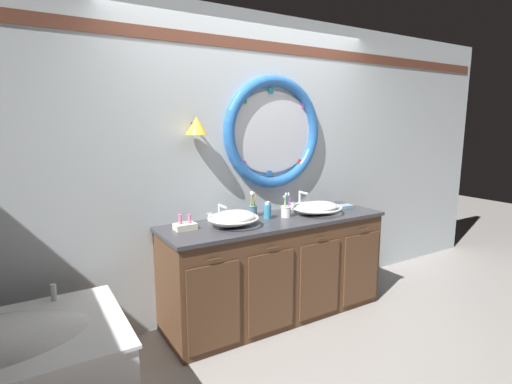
# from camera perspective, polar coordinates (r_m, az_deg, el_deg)

# --- Properties ---
(ground_plane) EXTENTS (14.00, 14.00, 0.00)m
(ground_plane) POSITION_cam_1_polar(r_m,az_deg,el_deg) (3.43, 4.46, -19.19)
(ground_plane) COLOR gray
(back_wall_assembly) EXTENTS (6.40, 0.26, 2.60)m
(back_wall_assembly) POSITION_cam_1_polar(r_m,az_deg,el_deg) (3.51, -0.65, 4.36)
(back_wall_assembly) COLOR silver
(back_wall_assembly) RESTS_ON ground_plane
(vanity_counter) EXTENTS (1.98, 0.63, 0.87)m
(vanity_counter) POSITION_cam_1_polar(r_m,az_deg,el_deg) (3.46, 2.86, -10.90)
(vanity_counter) COLOR brown
(vanity_counter) RESTS_ON ground_plane
(sink_basin_left) EXTENTS (0.41, 0.41, 0.13)m
(sink_basin_left) POSITION_cam_1_polar(r_m,az_deg,el_deg) (3.08, -3.31, -3.84)
(sink_basin_left) COLOR white
(sink_basin_left) RESTS_ON vanity_counter
(sink_basin_right) EXTENTS (0.45, 0.45, 0.11)m
(sink_basin_right) POSITION_cam_1_polar(r_m,az_deg,el_deg) (3.55, 8.82, -2.25)
(sink_basin_right) COLOR white
(sink_basin_right) RESTS_ON vanity_counter
(faucet_set_left) EXTENTS (0.23, 0.15, 0.14)m
(faucet_set_left) POSITION_cam_1_polar(r_m,az_deg,el_deg) (3.29, -5.26, -3.11)
(faucet_set_left) COLOR silver
(faucet_set_left) RESTS_ON vanity_counter
(faucet_set_right) EXTENTS (0.22, 0.14, 0.17)m
(faucet_set_right) POSITION_cam_1_polar(r_m,az_deg,el_deg) (3.73, 6.45, -1.40)
(faucet_set_right) COLOR silver
(faucet_set_right) RESTS_ON vanity_counter
(toothbrush_holder_left) EXTENTS (0.08, 0.08, 0.22)m
(toothbrush_holder_left) POSITION_cam_1_polar(r_m,az_deg,el_deg) (3.39, -0.50, -2.61)
(toothbrush_holder_left) COLOR slate
(toothbrush_holder_left) RESTS_ON vanity_counter
(toothbrush_holder_right) EXTENTS (0.09, 0.09, 0.21)m
(toothbrush_holder_right) POSITION_cam_1_polar(r_m,az_deg,el_deg) (3.39, 4.40, -2.74)
(toothbrush_holder_right) COLOR white
(toothbrush_holder_right) RESTS_ON vanity_counter
(soap_dispenser) EXTENTS (0.06, 0.07, 0.15)m
(soap_dispenser) POSITION_cam_1_polar(r_m,az_deg,el_deg) (3.32, 1.73, -2.77)
(soap_dispenser) COLOR #388EBC
(soap_dispenser) RESTS_ON vanity_counter
(folded_hand_towel) EXTENTS (0.18, 0.11, 0.03)m
(folded_hand_towel) POSITION_cam_1_polar(r_m,az_deg,el_deg) (3.80, 12.70, -2.14)
(folded_hand_towel) COLOR #7593A8
(folded_hand_towel) RESTS_ON vanity_counter
(toiletry_basket) EXTENTS (0.16, 0.11, 0.12)m
(toiletry_basket) POSITION_cam_1_polar(r_m,az_deg,el_deg) (3.04, -10.29, -4.87)
(toiletry_basket) COLOR beige
(toiletry_basket) RESTS_ON vanity_counter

